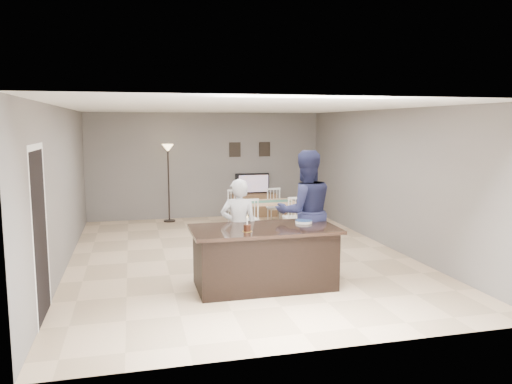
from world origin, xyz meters
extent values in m
plane|color=#D1AE86|center=(0.00, 0.00, 0.00)|extent=(8.00, 8.00, 0.00)
plane|color=slate|center=(0.00, 4.00, 1.35)|extent=(6.00, 0.00, 6.00)
plane|color=slate|center=(0.00, -4.00, 1.35)|extent=(6.00, 0.00, 6.00)
plane|color=slate|center=(-3.00, 0.00, 1.35)|extent=(0.00, 8.00, 8.00)
plane|color=slate|center=(3.00, 0.00, 1.35)|extent=(0.00, 8.00, 8.00)
plane|color=white|center=(0.00, 0.00, 2.70)|extent=(8.00, 8.00, 0.00)
cube|color=black|center=(0.00, -1.80, 0.42)|extent=(2.00, 1.00, 0.85)
cube|color=black|center=(0.00, -1.80, 0.88)|extent=(2.15, 1.10, 0.05)
cube|color=brown|center=(1.20, 3.77, 0.30)|extent=(1.20, 0.40, 0.60)
imported|color=black|center=(1.20, 3.84, 0.86)|extent=(0.91, 0.12, 0.53)
plane|color=#CA6E16|center=(1.20, 3.76, 0.87)|extent=(0.78, 0.00, 0.78)
cube|color=black|center=(0.75, 3.98, 1.75)|extent=(0.30, 0.02, 0.38)
cube|color=black|center=(1.55, 3.98, 1.75)|extent=(0.30, 0.02, 0.38)
plane|color=black|center=(-2.99, -2.30, 1.05)|extent=(0.00, 2.10, 2.10)
plane|color=white|center=(-2.99, -2.30, 2.14)|extent=(0.00, 1.02, 1.02)
imported|color=#BABBBF|center=(-0.27, -1.25, 0.79)|extent=(0.65, 0.50, 1.57)
imported|color=#1B1D3B|center=(0.83, -1.25, 1.00)|extent=(0.98, 0.77, 2.00)
cylinder|color=gold|center=(-0.31, -2.01, 0.90)|extent=(0.14, 0.14, 0.00)
cylinder|color=#36180E|center=(-0.31, -2.01, 0.95)|extent=(0.10, 0.10, 0.09)
cylinder|color=white|center=(-0.31, -2.01, 1.05)|extent=(0.02, 0.02, 0.10)
sphere|color=#FFBF4C|center=(-0.31, -2.01, 1.11)|extent=(0.02, 0.02, 0.02)
cylinder|color=white|center=(0.68, -1.62, 0.91)|extent=(0.26, 0.26, 0.01)
cylinder|color=white|center=(0.68, -1.62, 0.92)|extent=(0.26, 0.26, 0.01)
cylinder|color=white|center=(0.68, -1.62, 0.93)|extent=(0.26, 0.26, 0.01)
cylinder|color=navy|center=(0.68, -1.62, 0.94)|extent=(0.27, 0.27, 0.00)
cube|color=tan|center=(0.99, 1.98, 0.65)|extent=(1.44, 0.83, 0.04)
cylinder|color=tan|center=(0.35, 1.64, 0.32)|extent=(0.05, 0.05, 0.63)
cylinder|color=tan|center=(1.62, 2.33, 0.32)|extent=(0.05, 0.05, 0.63)
cube|color=#447B66|center=(0.99, 1.98, 0.67)|extent=(1.25, 0.34, 0.01)
cube|color=silver|center=(0.51, 1.35, 0.40)|extent=(0.38, 0.36, 0.04)
cylinder|color=silver|center=(0.36, 1.21, 0.19)|extent=(0.03, 0.03, 0.38)
cylinder|color=silver|center=(0.66, 1.50, 0.19)|extent=(0.03, 0.03, 0.38)
cube|color=silver|center=(0.51, 1.19, 0.85)|extent=(0.34, 0.03, 0.04)
cube|color=silver|center=(1.49, 1.37, 0.40)|extent=(0.38, 0.36, 0.04)
cylinder|color=silver|center=(1.34, 1.22, 0.19)|extent=(0.03, 0.03, 0.38)
cylinder|color=silver|center=(1.64, 1.52, 0.19)|extent=(0.03, 0.03, 0.38)
cube|color=silver|center=(1.49, 1.21, 0.85)|extent=(0.34, 0.03, 0.04)
cube|color=silver|center=(0.48, 2.60, 0.40)|extent=(0.38, 0.36, 0.04)
cylinder|color=silver|center=(0.63, 2.74, 0.19)|extent=(0.03, 0.03, 0.38)
cylinder|color=silver|center=(0.33, 2.45, 0.19)|extent=(0.03, 0.03, 0.38)
cube|color=silver|center=(0.48, 2.76, 0.85)|extent=(0.34, 0.03, 0.04)
cube|color=silver|center=(1.46, 2.62, 0.40)|extent=(0.38, 0.36, 0.04)
cylinder|color=silver|center=(1.61, 2.76, 0.19)|extent=(0.03, 0.03, 0.38)
cylinder|color=silver|center=(1.32, 2.47, 0.19)|extent=(0.03, 0.03, 0.38)
cube|color=silver|center=(1.46, 2.78, 0.85)|extent=(0.34, 0.03, 0.04)
cylinder|color=black|center=(-1.00, 3.61, 0.02)|extent=(0.29, 0.29, 0.03)
cylinder|color=black|center=(-1.00, 3.61, 0.90)|extent=(0.04, 0.04, 1.77)
cone|color=#FFD18C|center=(-1.00, 3.61, 1.83)|extent=(0.29, 0.29, 0.19)
camera|label=1|loc=(-1.87, -8.77, 2.42)|focal=35.00mm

